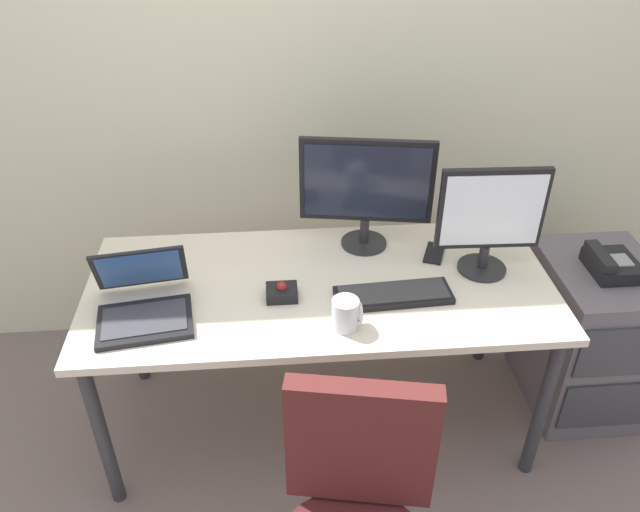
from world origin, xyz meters
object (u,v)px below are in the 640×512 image
(cell_phone, at_px, (434,253))
(coffee_mug, at_px, (346,314))
(file_cabinet, at_px, (587,335))
(desk_phone, at_px, (611,264))
(monitor_side, at_px, (491,217))
(monitor_main, at_px, (366,187))
(trackball_mouse, at_px, (282,292))
(laptop, at_px, (143,301))
(keyboard, at_px, (393,295))

(cell_phone, bearing_deg, coffee_mug, -112.96)
(file_cabinet, height_order, desk_phone, desk_phone)
(monitor_side, bearing_deg, monitor_main, 153.44)
(trackball_mouse, bearing_deg, file_cabinet, 5.70)
(file_cabinet, distance_m, laptop, 1.79)
(file_cabinet, xyz_separation_m, coffee_mug, (-1.06, -0.30, 0.44))
(file_cabinet, height_order, laptop, laptop)
(monitor_main, relative_size, laptop, 1.38)
(monitor_main, xyz_separation_m, monitor_side, (0.42, -0.21, -0.03))
(monitor_side, relative_size, trackball_mouse, 3.78)
(coffee_mug, height_order, cell_phone, coffee_mug)
(desk_phone, height_order, trackball_mouse, trackball_mouse)
(monitor_main, height_order, cell_phone, monitor_main)
(laptop, bearing_deg, trackball_mouse, 6.17)
(trackball_mouse, relative_size, coffee_mug, 1.00)
(keyboard, distance_m, laptop, 0.86)
(file_cabinet, relative_size, coffee_mug, 6.18)
(desk_phone, bearing_deg, laptop, -174.69)
(desk_phone, xyz_separation_m, keyboard, (-0.87, -0.15, 0.02))
(desk_phone, bearing_deg, trackball_mouse, -175.01)
(coffee_mug, bearing_deg, monitor_main, 75.23)
(monitor_side, xyz_separation_m, trackball_mouse, (-0.75, -0.11, -0.21))
(desk_phone, distance_m, monitor_main, 0.98)
(monitor_main, height_order, keyboard, monitor_main)
(desk_phone, height_order, keyboard, desk_phone)
(monitor_main, bearing_deg, laptop, -155.52)
(monitor_side, distance_m, laptop, 1.24)
(coffee_mug, bearing_deg, laptop, 169.37)
(monitor_side, distance_m, coffee_mug, 0.64)
(trackball_mouse, bearing_deg, laptop, -173.83)
(desk_phone, distance_m, coffee_mug, 1.09)
(cell_phone, bearing_deg, laptop, -144.07)
(trackball_mouse, bearing_deg, desk_phone, 4.99)
(laptop, distance_m, coffee_mug, 0.68)
(file_cabinet, bearing_deg, cell_phone, 171.85)
(monitor_main, bearing_deg, monitor_side, -26.56)
(monitor_side, height_order, trackball_mouse, monitor_side)
(cell_phone, bearing_deg, trackball_mouse, -138.05)
(monitor_main, relative_size, trackball_mouse, 4.54)
(desk_phone, xyz_separation_m, trackball_mouse, (-1.26, -0.11, 0.03))
(coffee_mug, bearing_deg, cell_phone, 45.46)
(file_cabinet, distance_m, desk_phone, 0.37)
(laptop, bearing_deg, coffee_mug, -10.63)
(monitor_side, height_order, keyboard, monitor_side)
(monitor_side, bearing_deg, coffee_mug, -152.54)
(trackball_mouse, distance_m, coffee_mug, 0.27)
(monitor_main, bearing_deg, trackball_mouse, -136.80)
(file_cabinet, distance_m, monitor_side, 0.80)
(desk_phone, bearing_deg, monitor_main, 167.49)
(file_cabinet, bearing_deg, monitor_side, -177.82)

